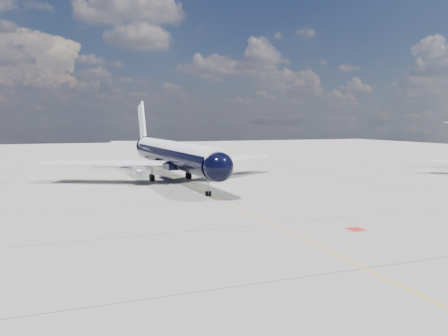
# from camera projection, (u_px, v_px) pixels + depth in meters

# --- Properties ---
(ground) EXTENTS (320.00, 320.00, 0.00)m
(ground) POSITION_uv_depth(u_px,v_px,m) (184.00, 182.00, 78.44)
(ground) COLOR gray
(ground) RESTS_ON ground
(taxiway_centerline) EXTENTS (0.16, 160.00, 0.01)m
(taxiway_centerline) POSITION_uv_depth(u_px,v_px,m) (192.00, 185.00, 73.78)
(taxiway_centerline) COLOR #E9AA0C
(taxiway_centerline) RESTS_ON ground
(red_marking) EXTENTS (1.60, 1.60, 0.01)m
(red_marking) POSITION_uv_depth(u_px,v_px,m) (356.00, 229.00, 43.51)
(red_marking) COLOR maroon
(red_marking) RESTS_ON ground
(main_airliner) EXTENTS (44.15, 53.76, 15.53)m
(main_airliner) POSITION_uv_depth(u_px,v_px,m) (170.00, 154.00, 80.53)
(main_airliner) COLOR black
(main_airliner) RESTS_ON ground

